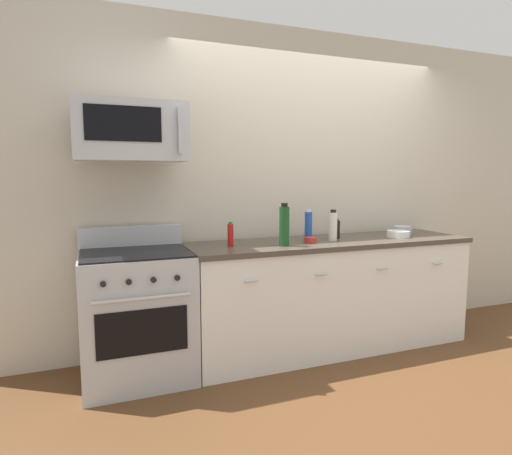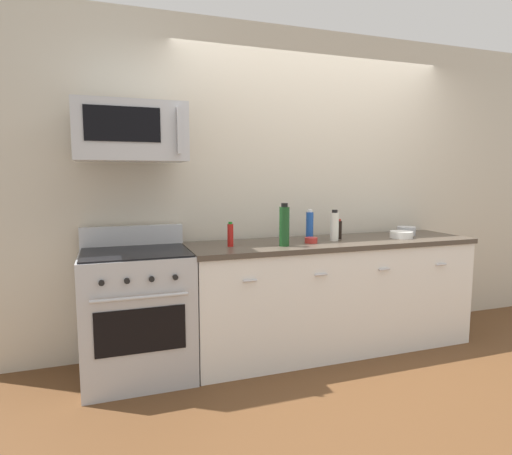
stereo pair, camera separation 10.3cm
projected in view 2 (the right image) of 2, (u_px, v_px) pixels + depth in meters
name	position (u px, v px, depth m)	size (l,w,h in m)	color
ground_plane	(331.00, 347.00, 3.67)	(6.60, 6.60, 0.00)	brown
back_wall	(312.00, 187.00, 3.89)	(5.50, 0.10, 2.70)	beige
counter_unit	(332.00, 295.00, 3.61)	(2.41, 0.66, 0.92)	white
range_oven	(137.00, 313.00, 3.10)	(0.76, 0.69, 1.07)	#B7BABF
microwave	(131.00, 132.00, 2.99)	(0.74, 0.44, 0.40)	#B7BABF
bottle_soda_blue	(310.00, 226.00, 3.56)	(0.06, 0.06, 0.26)	#1E4CA5
bottle_wine_green	(284.00, 226.00, 3.26)	(0.08, 0.08, 0.33)	#19471E
bottle_soy_sauce_dark	(339.00, 229.00, 3.64)	(0.05, 0.05, 0.17)	black
bottle_vinegar_white	(334.00, 226.00, 3.53)	(0.07, 0.07, 0.25)	silver
bottle_hot_sauce_red	(230.00, 235.00, 3.25)	(0.05, 0.05, 0.19)	#B21914
bowl_white_ceramic	(401.00, 234.00, 3.70)	(0.19, 0.19, 0.06)	white
bowl_steel_prep	(406.00, 231.00, 3.88)	(0.16, 0.16, 0.08)	#B2B5BA
bowl_red_small	(311.00, 240.00, 3.42)	(0.10, 0.10, 0.04)	#B72D28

